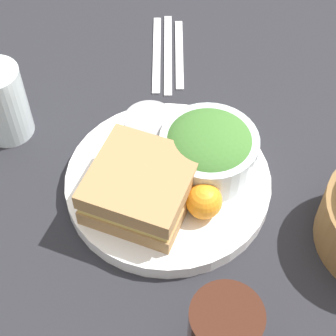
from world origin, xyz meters
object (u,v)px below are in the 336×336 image
(salad_bowl, at_px, (209,148))
(knife, at_px, (168,53))
(spoon, at_px, (179,53))
(water_glass, at_px, (2,103))
(plate, at_px, (168,182))
(fork, at_px, (157,53))
(sandwich, at_px, (141,187))
(dressing_cup, at_px, (150,129))

(salad_bowl, height_order, knife, salad_bowl)
(salad_bowl, distance_m, spoon, 0.25)
(salad_bowl, height_order, water_glass, water_glass)
(water_glass, bearing_deg, plate, 88.44)
(plate, distance_m, spoon, 0.26)
(salad_bowl, xyz_separation_m, knife, (-0.20, -0.14, -0.05))
(plate, height_order, spoon, plate)
(fork, height_order, water_glass, water_glass)
(sandwich, height_order, spoon, sandwich)
(sandwich, distance_m, knife, 0.30)
(plate, relative_size, salad_bowl, 2.11)
(fork, distance_m, knife, 0.02)
(salad_bowl, xyz_separation_m, water_glass, (0.03, -0.28, 0.00))
(salad_bowl, bearing_deg, knife, -145.23)
(knife, bearing_deg, water_glass, 125.74)
(plate, bearing_deg, dressing_cup, -136.60)
(fork, distance_m, water_glass, 0.27)
(dressing_cup, bearing_deg, salad_bowl, 83.35)
(plate, distance_m, salad_bowl, 0.07)
(knife, xyz_separation_m, spoon, (-0.01, 0.02, 0.00))
(fork, xyz_separation_m, knife, (-0.01, 0.02, 0.00))
(dressing_cup, xyz_separation_m, spoon, (-0.20, -0.04, -0.04))
(fork, bearing_deg, spoon, -90.00)
(knife, bearing_deg, dressing_cup, 172.96)
(salad_bowl, distance_m, water_glass, 0.29)
(plate, height_order, salad_bowl, salad_bowl)
(sandwich, distance_m, spoon, 0.30)
(sandwich, height_order, dressing_cup, sandwich)
(water_glass, bearing_deg, dressing_cup, 102.35)
(plate, height_order, dressing_cup, dressing_cup)
(plate, bearing_deg, salad_bowl, 135.75)
(plate, xyz_separation_m, spoon, (-0.25, -0.08, -0.01))
(salad_bowl, height_order, fork, salad_bowl)
(plate, xyz_separation_m, sandwich, (0.04, -0.02, 0.04))
(fork, bearing_deg, knife, -90.00)
(sandwich, relative_size, water_glass, 1.13)
(plate, distance_m, knife, 0.26)
(salad_bowl, relative_size, water_glass, 1.14)
(plate, xyz_separation_m, water_glass, (-0.01, -0.25, 0.04))
(plate, distance_m, dressing_cup, 0.08)
(dressing_cup, bearing_deg, knife, -164.35)
(sandwich, relative_size, knife, 0.66)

